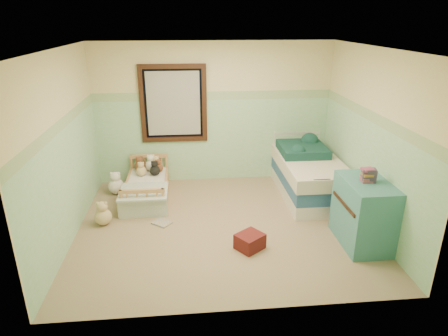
{
  "coord_description": "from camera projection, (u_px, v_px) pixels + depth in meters",
  "views": [
    {
      "loc": [
        -0.47,
        -5.04,
        2.87
      ],
      "look_at": [
        0.05,
        0.35,
        0.77
      ],
      "focal_mm": 31.35,
      "sensor_mm": 36.0,
      "label": 1
    }
  ],
  "objects": [
    {
      "name": "wainscot_mint",
      "position": [
        214.0,
        141.0,
        7.14
      ],
      "size": [
        4.2,
        0.01,
        1.5
      ],
      "primitive_type": "cube",
      "color": "#87C787",
      "rests_on": "floor"
    },
    {
      "name": "twin_mattress",
      "position": [
        310.0,
        165.0,
        6.55
      ],
      "size": [
        0.95,
        1.86,
        0.22
      ],
      "primitive_type": "cube",
      "color": "silver",
      "rests_on": "twin_boxspring"
    },
    {
      "name": "extra_plush_0",
      "position": [
        159.0,
        168.0,
        6.91
      ],
      "size": [
        0.16,
        0.16,
        0.16
      ],
      "primitive_type": "sphere",
      "color": "brown",
      "rests_on": "toddler_mattress"
    },
    {
      "name": "ceiling",
      "position": [
        223.0,
        48.0,
        4.85
      ],
      "size": [
        4.2,
        3.6,
        0.02
      ],
      "primitive_type": "cube",
      "color": "white",
      "rests_on": "wall_back"
    },
    {
      "name": "toddler_mattress",
      "position": [
        146.0,
        185.0,
        6.54
      ],
      "size": [
        0.63,
        1.31,
        0.12
      ],
      "primitive_type": "cube",
      "color": "silver",
      "rests_on": "toddler_bed_frame"
    },
    {
      "name": "extra_plush_1",
      "position": [
        156.0,
        166.0,
        6.95
      ],
      "size": [
        0.19,
        0.19,
        0.19
      ],
      "primitive_type": "sphere",
      "color": "#D5B882",
      "rests_on": "toddler_mattress"
    },
    {
      "name": "border_strip",
      "position": [
        213.0,
        96.0,
        6.84
      ],
      "size": [
        4.2,
        0.01,
        0.15
      ],
      "primitive_type": "cube",
      "color": "#52864F",
      "rests_on": "wall_back"
    },
    {
      "name": "teal_blanket",
      "position": [
        303.0,
        149.0,
        6.76
      ],
      "size": [
        0.79,
        0.83,
        0.14
      ],
      "primitive_type": "cube",
      "rotation": [
        0.0,
        0.0,
        -0.02
      ],
      "color": "#0D3E37",
      "rests_on": "twin_mattress"
    },
    {
      "name": "dresser",
      "position": [
        364.0,
        213.0,
        5.16
      ],
      "size": [
        0.56,
        0.89,
        0.89
      ],
      "primitive_type": "cube",
      "color": "teal",
      "rests_on": "floor"
    },
    {
      "name": "wall_left",
      "position": [
        63.0,
        149.0,
        5.12
      ],
      "size": [
        0.04,
        3.6,
        2.5
      ],
      "primitive_type": "cube",
      "color": "beige",
      "rests_on": "floor"
    },
    {
      "name": "patchwork_quilt",
      "position": [
        144.0,
        192.0,
        6.12
      ],
      "size": [
        0.74,
        0.68,
        0.03
      ],
      "primitive_type": "cube",
      "color": "#7095DD",
      "rests_on": "toddler_mattress"
    },
    {
      "name": "wall_front",
      "position": [
        241.0,
        203.0,
        3.63
      ],
      "size": [
        4.2,
        0.04,
        2.5
      ],
      "primitive_type": "cube",
      "color": "beige",
      "rests_on": "floor"
    },
    {
      "name": "plush_bed_brown",
      "position": [
        140.0,
        166.0,
        6.94
      ],
      "size": [
        0.19,
        0.19,
        0.19
      ],
      "primitive_type": "sphere",
      "color": "brown",
      "rests_on": "toddler_mattress"
    },
    {
      "name": "plush_bed_dark",
      "position": [
        155.0,
        170.0,
        6.76
      ],
      "size": [
        0.18,
        0.18,
        0.18
      ],
      "primitive_type": "sphere",
      "color": "black",
      "rests_on": "toddler_mattress"
    },
    {
      "name": "plush_bed_tan",
      "position": [
        141.0,
        171.0,
        6.74
      ],
      "size": [
        0.17,
        0.17,
        0.17
      ],
      "primitive_type": "sphere",
      "color": "#D5B882",
      "rests_on": "toddler_mattress"
    },
    {
      "name": "book_stack",
      "position": [
        369.0,
        175.0,
        4.98
      ],
      "size": [
        0.2,
        0.17,
        0.17
      ],
      "primitive_type": "cube",
      "rotation": [
        0.0,
        0.0,
        -0.19
      ],
      "color": "#4B2F30",
      "rests_on": "dresser"
    },
    {
      "name": "window_frame",
      "position": [
        173.0,
        104.0,
        6.8
      ],
      "size": [
        1.16,
        0.06,
        1.36
      ],
      "primitive_type": "cube",
      "color": "black",
      "rests_on": "wall_back"
    },
    {
      "name": "plush_floor_tan",
      "position": [
        103.0,
        217.0,
        5.73
      ],
      "size": [
        0.25,
        0.25,
        0.25
      ],
      "primitive_type": "sphere",
      "color": "#D5B882",
      "rests_on": "floor"
    },
    {
      "name": "plush_bed_white",
      "position": [
        151.0,
        165.0,
        6.95
      ],
      "size": [
        0.21,
        0.21,
        0.21
      ],
      "primitive_type": "sphere",
      "color": "white",
      "rests_on": "toddler_mattress"
    },
    {
      "name": "window_blinds",
      "position": [
        173.0,
        104.0,
        6.81
      ],
      "size": [
        0.92,
        0.01,
        1.12
      ],
      "primitive_type": "cube",
      "color": "beige",
      "rests_on": "window_frame"
    },
    {
      "name": "floor_book",
      "position": [
        162.0,
        223.0,
        5.8
      ],
      "size": [
        0.33,
        0.32,
        0.02
      ],
      "primitive_type": "cube",
      "rotation": [
        0.0,
        0.0,
        -0.67
      ],
      "color": "gold",
      "rests_on": "floor"
    },
    {
      "name": "twin_bed_frame",
      "position": [
        308.0,
        189.0,
        6.71
      ],
      "size": [
        0.91,
        1.82,
        0.22
      ],
      "primitive_type": "cube",
      "color": "white",
      "rests_on": "floor"
    },
    {
      "name": "plush_floor_cream",
      "position": [
        116.0,
        186.0,
        6.74
      ],
      "size": [
        0.27,
        0.27,
        0.27
      ],
      "primitive_type": "sphere",
      "color": "white",
      "rests_on": "floor"
    },
    {
      "name": "twin_boxspring",
      "position": [
        309.0,
        177.0,
        6.63
      ],
      "size": [
        0.91,
        1.82,
        0.22
      ],
      "primitive_type": "cube",
      "color": "#195282",
      "rests_on": "twin_bed_frame"
    },
    {
      "name": "toddler_bed_frame",
      "position": [
        147.0,
        193.0,
        6.59
      ],
      "size": [
        0.68,
        1.37,
        0.18
      ],
      "primitive_type": "cube",
      "color": "#A27640",
      "rests_on": "floor"
    },
    {
      "name": "floor",
      "position": [
        223.0,
        226.0,
        5.76
      ],
      "size": [
        4.2,
        3.6,
        0.02
      ],
      "primitive_type": "cube",
      "color": "#7A6A52",
      "rests_on": "ground"
    },
    {
      "name": "wall_back",
      "position": [
        213.0,
        114.0,
        6.98
      ],
      "size": [
        4.2,
        0.04,
        2.5
      ],
      "primitive_type": "cube",
      "color": "beige",
      "rests_on": "floor"
    },
    {
      "name": "red_pillow",
      "position": [
        250.0,
        241.0,
        5.15
      ],
      "size": [
        0.44,
        0.43,
        0.21
      ],
      "primitive_type": "cube",
      "rotation": [
        0.0,
        0.0,
        0.64
      ],
      "color": "maroon",
      "rests_on": "floor"
    },
    {
      "name": "wall_right",
      "position": [
        371.0,
        140.0,
        5.49
      ],
      "size": [
        0.04,
        3.6,
        2.5
      ],
      "primitive_type": "cube",
      "color": "beige",
      "rests_on": "floor"
    }
  ]
}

